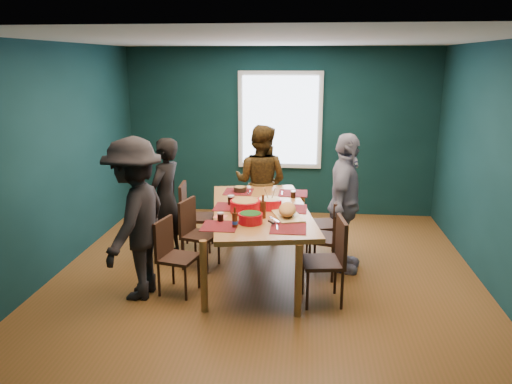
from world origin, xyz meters
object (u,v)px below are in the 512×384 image
dining_table (260,214)px  chair_left_far (191,211)px  bowl_salad (245,206)px  person_back (261,182)px  person_right (345,203)px  chair_left_mid (194,228)px  chair_right_mid (329,231)px  bowl_herbs (251,218)px  chair_right_far (332,217)px  person_far_left (166,199)px  cutting_board (287,211)px  bowl_dumpling (269,203)px  chair_left_near (172,250)px  person_near_left (135,219)px  chair_right_near (331,254)px

dining_table → chair_left_far: size_ratio=2.55×
chair_left_far → bowl_salad: size_ratio=2.68×
person_back → person_right: size_ratio=0.97×
chair_left_mid → chair_right_mid: bearing=11.8°
chair_left_far → person_back: person_back is taller
chair_right_mid → bowl_herbs: chair_right_mid is taller
chair_right_far → chair_right_mid: chair_right_mid is taller
person_far_left → person_back: 1.44m
person_back → cutting_board: size_ratio=2.44×
chair_left_far → bowl_dumpling: size_ratio=3.21×
chair_left_far → bowl_herbs: 1.64m
person_right → dining_table: bearing=114.0°
chair_left_far → chair_left_near: size_ratio=1.10×
chair_left_far → cutting_board: size_ratio=1.36×
dining_table → bowl_dumpling: 0.18m
person_right → person_near_left: bearing=123.3°
person_back → bowl_salad: 1.45m
chair_right_near → bowl_dumpling: (-0.70, 0.65, 0.35)m
chair_left_near → bowl_salad: size_ratio=2.45×
chair_left_far → bowl_dumpling: bowl_dumpling is taller
person_back → person_right: (1.10, -1.05, 0.02)m
chair_left_far → person_far_left: bearing=-128.3°
chair_left_mid → person_far_left: bearing=165.2°
person_right → chair_right_near: bearing=179.0°
chair_left_mid → chair_right_far: chair_right_far is taller
chair_left_mid → chair_right_mid: 1.64m
person_right → chair_right_mid: bearing=148.5°
chair_right_mid → bowl_salad: 1.04m
chair_right_far → person_back: (-0.98, 0.65, 0.28)m
dining_table → chair_right_mid: (0.81, 0.04, -0.19)m
chair_right_near → bowl_herbs: bearing=166.1°
bowl_dumpling → chair_left_far: bearing=147.3°
chair_left_far → bowl_herbs: bearing=-58.0°
chair_right_near → person_right: person_right is taller
person_back → chair_left_far: bearing=47.6°
bowl_herbs → cutting_board: (0.37, 0.27, 0.01)m
dining_table → person_right: size_ratio=1.38×
chair_right_far → person_right: person_right is taller
bowl_dumpling → chair_right_far: bearing=39.1°
chair_left_mid → bowl_dumpling: bowl_dumpling is taller
bowl_herbs → chair_right_far: bearing=52.4°
person_back → bowl_salad: person_back is taller
chair_right_far → chair_left_mid: bearing=-179.8°
person_far_left → bowl_salad: (1.08, -0.55, 0.11)m
dining_table → person_near_left: person_near_left is taller
chair_right_far → chair_right_near: same height
chair_right_mid → cutting_board: bearing=-131.0°
chair_left_far → person_far_left: (-0.23, -0.35, 0.25)m
person_back → person_right: bearing=152.3°
chair_right_near → person_far_left: 2.30m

